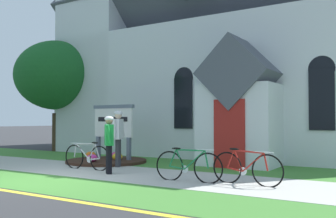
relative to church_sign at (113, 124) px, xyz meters
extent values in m
plane|color=#333335|center=(1.17, -0.20, -1.33)|extent=(140.00, 140.00, 0.00)
cube|color=#B7B5AD|center=(1.73, -2.11, -1.33)|extent=(32.00, 2.63, 0.01)
cube|color=#427F33|center=(1.73, -4.38, -1.33)|extent=(32.00, 1.92, 0.01)
cube|color=#427F33|center=(1.73, 0.60, -1.33)|extent=(24.00, 2.78, 0.01)
cube|color=yellow|center=(1.73, -5.49, -1.33)|extent=(28.00, 0.16, 0.01)
cube|color=silver|center=(1.73, 7.00, 1.30)|extent=(13.94, 10.03, 5.26)
cube|color=#4C515B|center=(1.73, 7.00, 5.64)|extent=(14.44, 10.22, 10.22)
cube|color=silver|center=(-3.59, 3.64, 4.94)|extent=(3.30, 3.30, 12.55)
cube|color=silver|center=(4.24, 1.19, -0.03)|extent=(2.40, 1.60, 2.60)
cube|color=#4C515B|center=(4.24, 1.19, 1.62)|extent=(2.40, 1.80, 2.40)
cube|color=maroon|center=(4.24, 0.37, -0.28)|extent=(1.00, 0.06, 2.10)
cube|color=black|center=(1.73, 1.96, 0.77)|extent=(0.76, 0.06, 1.90)
cone|color=black|center=(1.73, 1.96, 1.72)|extent=(0.80, 0.06, 0.80)
cube|color=black|center=(6.61, 1.96, 0.77)|extent=(0.76, 0.06, 1.90)
cone|color=black|center=(6.61, 1.96, 1.72)|extent=(0.80, 0.06, 0.80)
cube|color=slate|center=(-0.72, 0.03, -0.90)|extent=(0.12, 0.12, 0.87)
cube|color=slate|center=(0.72, -0.03, -0.90)|extent=(0.12, 0.12, 0.87)
cube|color=white|center=(0.00, 0.00, 0.04)|extent=(1.72, 0.16, 1.01)
cube|color=slate|center=(0.00, 0.00, 0.61)|extent=(1.84, 0.20, 0.12)
cube|color=black|center=(0.00, -0.04, 0.16)|extent=(1.38, 0.07, 0.16)
cylinder|color=#382319|center=(0.00, -0.35, -1.28)|extent=(2.75, 2.75, 0.10)
ellipsoid|color=gold|center=(0.41, -0.27, -1.11)|extent=(0.36, 0.36, 0.24)
ellipsoid|color=#CC338C|center=(0.07, 0.04, -1.11)|extent=(0.36, 0.36, 0.24)
ellipsoid|color=orange|center=(-0.80, -0.29, -1.11)|extent=(0.36, 0.36, 0.24)
ellipsoid|color=#CC338C|center=(0.04, -1.11, -1.11)|extent=(0.36, 0.36, 0.24)
torus|color=black|center=(3.89, -2.52, -0.98)|extent=(0.73, 0.09, 0.73)
torus|color=black|center=(4.90, -2.44, -0.98)|extent=(0.73, 0.09, 0.73)
cylinder|color=#19723F|center=(4.56, -2.47, -0.81)|extent=(0.55, 0.08, 0.49)
cylinder|color=#19723F|center=(4.45, -2.48, -0.58)|extent=(0.74, 0.10, 0.04)
cylinder|color=#19723F|center=(4.19, -2.50, -0.81)|extent=(0.26, 0.06, 0.47)
cylinder|color=#19723F|center=(4.10, -2.50, -1.01)|extent=(0.41, 0.07, 0.09)
cylinder|color=#19723F|center=(3.99, -2.51, -0.78)|extent=(0.22, 0.05, 0.42)
cylinder|color=#19723F|center=(4.86, -2.44, -0.78)|extent=(0.12, 0.05, 0.41)
ellipsoid|color=black|center=(4.08, -2.51, -0.55)|extent=(0.25, 0.10, 0.05)
cylinder|color=silver|center=(4.82, -2.45, -0.56)|extent=(0.44, 0.06, 0.03)
cylinder|color=silver|center=(4.30, -2.49, -1.04)|extent=(0.18, 0.03, 0.18)
torus|color=black|center=(1.25, -2.09, -0.98)|extent=(0.74, 0.04, 0.74)
torus|color=black|center=(0.24, -2.10, -0.98)|extent=(0.74, 0.04, 0.74)
cylinder|color=#B7B7BC|center=(0.58, -2.10, -0.81)|extent=(0.55, 0.04, 0.47)
cylinder|color=#B7B7BC|center=(0.69, -2.09, -0.57)|extent=(0.75, 0.04, 0.07)
cylinder|color=#B7B7BC|center=(0.95, -2.09, -0.80)|extent=(0.25, 0.04, 0.49)
cylinder|color=#B7B7BC|center=(1.04, -2.09, -1.01)|extent=(0.41, 0.04, 0.09)
cylinder|color=#B7B7BC|center=(1.16, -2.09, -0.77)|extent=(0.21, 0.04, 0.44)
cylinder|color=#B7B7BC|center=(0.28, -2.10, -0.78)|extent=(0.12, 0.04, 0.40)
ellipsoid|color=black|center=(1.06, -2.09, -0.53)|extent=(0.24, 0.08, 0.05)
cylinder|color=silver|center=(0.32, -2.10, -0.57)|extent=(0.44, 0.03, 0.03)
cylinder|color=silver|center=(0.84, -2.09, -1.03)|extent=(0.18, 0.02, 0.18)
torus|color=black|center=(5.24, -2.13, -0.98)|extent=(0.74, 0.09, 0.74)
torus|color=black|center=(6.22, -2.21, -0.98)|extent=(0.74, 0.09, 0.74)
cylinder|color=#A51E19|center=(5.89, -2.18, -0.81)|extent=(0.54, 0.08, 0.47)
cylinder|color=#A51E19|center=(5.78, -2.17, -0.58)|extent=(0.73, 0.09, 0.06)
cylinder|color=#A51E19|center=(5.52, -2.15, -0.80)|extent=(0.25, 0.05, 0.48)
cylinder|color=#A51E19|center=(5.44, -2.15, -1.00)|extent=(0.40, 0.07, 0.09)
cylinder|color=#A51E19|center=(5.33, -2.14, -0.77)|extent=(0.21, 0.05, 0.43)
cylinder|color=#A51E19|center=(6.18, -2.20, -0.79)|extent=(0.12, 0.04, 0.39)
ellipsoid|color=black|center=(5.42, -2.14, -0.53)|extent=(0.25, 0.10, 0.05)
cylinder|color=silver|center=(6.14, -2.20, -0.57)|extent=(0.44, 0.06, 0.03)
cylinder|color=silver|center=(5.63, -2.16, -1.03)|extent=(0.18, 0.03, 0.18)
cylinder|color=#2D2D33|center=(1.17, -1.18, -0.90)|extent=(0.15, 0.15, 0.87)
cylinder|color=#2D2D33|center=(1.13, -1.08, -0.90)|extent=(0.15, 0.15, 0.87)
cube|color=silver|center=(1.15, -1.13, -0.14)|extent=(0.37, 0.53, 0.63)
sphere|color=beige|center=(1.15, -1.13, 0.28)|extent=(0.22, 0.22, 0.22)
ellipsoid|color=silver|center=(1.15, -1.13, 0.35)|extent=(0.35, 0.33, 0.16)
cylinder|color=silver|center=(1.23, -1.42, -0.11)|extent=(0.09, 0.11, 0.57)
cylinder|color=silver|center=(1.08, -0.85, -0.11)|extent=(0.09, 0.25, 0.57)
cylinder|color=black|center=(1.98, -2.52, -0.94)|extent=(0.15, 0.15, 0.78)
cylinder|color=black|center=(1.87, -2.42, -0.94)|extent=(0.15, 0.15, 0.78)
cube|color=green|center=(1.93, -2.47, -0.27)|extent=(0.46, 0.44, 0.57)
sphere|color=#936B51|center=(1.93, -2.47, 0.12)|extent=(0.20, 0.20, 0.20)
ellipsoid|color=silver|center=(1.93, -2.47, 0.17)|extent=(0.33, 0.33, 0.14)
cylinder|color=green|center=(2.10, -2.68, -0.24)|extent=(0.09, 0.22, 0.52)
cylinder|color=green|center=(1.76, -2.26, -0.24)|extent=(0.09, 0.20, 0.52)
cylinder|color=#3D2D1E|center=(-5.27, 2.13, -0.44)|extent=(0.39, 0.39, 1.79)
ellipsoid|color=#195623|center=(-5.27, 2.13, 2.25)|extent=(3.89, 3.89, 3.25)
camera|label=1|loc=(8.84, -10.54, 0.14)|focal=41.26mm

